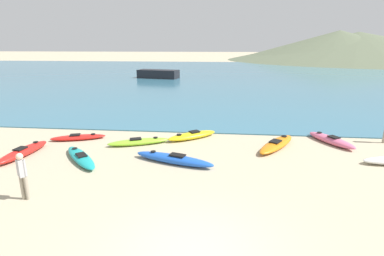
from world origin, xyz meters
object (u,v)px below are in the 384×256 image
kayak_on_sand_0 (78,137)px  kayak_on_sand_7 (192,135)px  kayak_on_sand_4 (81,157)px  kayak_on_sand_1 (277,144)px  kayak_on_sand_5 (331,140)px  person_near_foreground (22,173)px  kayak_on_sand_3 (174,159)px  kayak_on_sand_8 (23,152)px  moored_boat_1 (158,74)px  kayak_on_sand_2 (139,142)px

kayak_on_sand_0 → kayak_on_sand_7: (5.81, 0.81, 0.04)m
kayak_on_sand_4 → kayak_on_sand_7: 5.61m
kayak_on_sand_1 → kayak_on_sand_5: (2.77, 0.88, 0.01)m
kayak_on_sand_1 → kayak_on_sand_5: kayak_on_sand_5 is taller
kayak_on_sand_0 → kayak_on_sand_5: kayak_on_sand_5 is taller
kayak_on_sand_1 → person_near_foreground: 10.55m
kayak_on_sand_3 → kayak_on_sand_8: same height
kayak_on_sand_7 → person_near_foreground: 8.26m
kayak_on_sand_3 → kayak_on_sand_5: bearing=24.5°
kayak_on_sand_5 → kayak_on_sand_1: bearing=-162.5°
kayak_on_sand_3 → kayak_on_sand_0: bearing=154.4°
kayak_on_sand_5 → kayak_on_sand_7: (-6.91, 0.06, -0.01)m
kayak_on_sand_1 → moored_boat_1: size_ratio=0.53×
kayak_on_sand_3 → kayak_on_sand_8: size_ratio=1.18×
kayak_on_sand_1 → kayak_on_sand_8: bearing=-168.4°
kayak_on_sand_5 → person_near_foreground: bearing=-149.4°
kayak_on_sand_8 → moored_boat_1: size_ratio=0.49×
kayak_on_sand_4 → moored_boat_1: size_ratio=0.46×
kayak_on_sand_5 → kayak_on_sand_4: bearing=-163.0°
kayak_on_sand_4 → kayak_on_sand_7: kayak_on_sand_7 is taller
kayak_on_sand_2 → kayak_on_sand_4: size_ratio=1.07×
kayak_on_sand_0 → kayak_on_sand_4: (1.44, -2.70, 0.01)m
kayak_on_sand_1 → kayak_on_sand_4: (-8.51, -2.57, -0.03)m
kayak_on_sand_1 → moored_boat_1: (-12.00, 28.88, 0.48)m
kayak_on_sand_7 → person_near_foreground: person_near_foreground is taller
kayak_on_sand_3 → kayak_on_sand_2: bearing=133.9°
kayak_on_sand_0 → kayak_on_sand_7: 5.87m
kayak_on_sand_0 → moored_boat_1: bearing=94.1°
kayak_on_sand_1 → kayak_on_sand_4: bearing=-163.2°
kayak_on_sand_0 → kayak_on_sand_2: kayak_on_sand_2 is taller
kayak_on_sand_3 → kayak_on_sand_7: (0.41, 3.40, -0.01)m
kayak_on_sand_0 → kayak_on_sand_2: bearing=-7.3°
kayak_on_sand_2 → kayak_on_sand_3: 3.01m
kayak_on_sand_2 → person_near_foreground: 6.03m
kayak_on_sand_7 → kayak_on_sand_4: bearing=-141.2°
kayak_on_sand_7 → kayak_on_sand_8: kayak_on_sand_8 is taller
kayak_on_sand_4 → kayak_on_sand_7: size_ratio=1.05×
kayak_on_sand_0 → person_near_foreground: person_near_foreground is taller
kayak_on_sand_2 → kayak_on_sand_8: 5.06m
kayak_on_sand_7 → person_near_foreground: size_ratio=1.73×
kayak_on_sand_5 → kayak_on_sand_2: bearing=-172.9°
kayak_on_sand_0 → kayak_on_sand_2: 3.35m
moored_boat_1 → kayak_on_sand_5: bearing=-62.2°
kayak_on_sand_0 → kayak_on_sand_5: (12.72, 0.75, 0.05)m
kayak_on_sand_7 → kayak_on_sand_5: bearing=-0.5°
person_near_foreground → moored_boat_1: person_near_foreground is taller
kayak_on_sand_2 → kayak_on_sand_4: 2.95m
kayak_on_sand_2 → kayak_on_sand_7: (2.49, 1.24, 0.03)m
kayak_on_sand_3 → kayak_on_sand_8: (-6.72, 0.16, 0.00)m
kayak_on_sand_2 → moored_boat_1: size_ratio=0.49×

